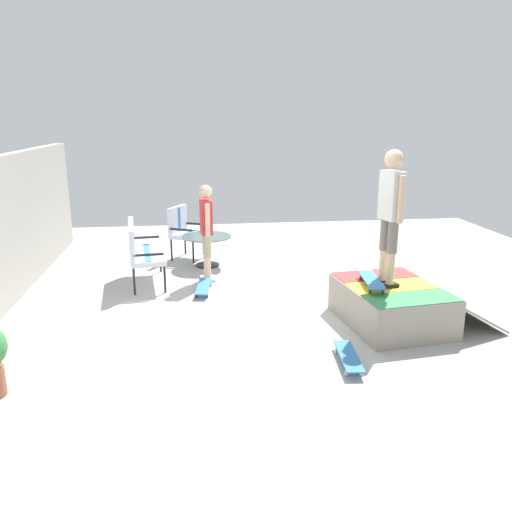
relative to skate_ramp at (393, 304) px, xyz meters
name	(u,v)px	position (x,y,z in m)	size (l,w,h in m)	color
ground_plane	(280,307)	(0.90, 1.37, -0.32)	(12.00, 12.00, 0.10)	#B2B2AD
skate_ramp	(393,304)	(0.00, 0.00, 0.00)	(1.71, 2.04, 0.54)	gray
patio_bench	(140,247)	(2.19, 3.49, 0.35)	(1.30, 0.69, 1.02)	black
patio_chair_near_house	(183,228)	(3.68, 2.80, 0.35)	(0.81, 0.78, 1.02)	black
patio_table	(207,245)	(3.08, 2.37, 0.14)	(0.90, 0.90, 0.57)	black
person_watching	(206,226)	(2.20, 2.40, 0.67)	(0.48, 0.26, 1.62)	silver
person_skater	(391,208)	(0.01, 0.12, 1.31)	(0.47, 0.30, 1.76)	black
skateboard_by_bench	(204,287)	(1.60, 2.48, -0.18)	(0.82, 0.31, 0.10)	#3372B2
skateboard_spare	(348,356)	(-1.06, 0.93, -0.18)	(0.82, 0.27, 0.10)	#3372B2
skateboard_on_ramp	(372,280)	(-0.01, 0.32, 0.35)	(0.82, 0.29, 0.10)	#3372B2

